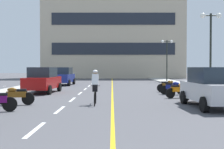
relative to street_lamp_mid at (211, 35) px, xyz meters
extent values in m
plane|color=#47474C|center=(-7.01, 3.28, -4.06)|extent=(140.00, 140.00, 0.00)
cube|color=#A8A8A3|center=(-14.21, 6.28, -4.00)|extent=(2.40, 72.00, 0.12)
cube|color=#A8A8A3|center=(0.19, 6.28, -4.00)|extent=(2.40, 72.00, 0.12)
cube|color=silver|center=(-9.01, -11.72, -4.05)|extent=(0.14, 2.20, 0.01)
cube|color=silver|center=(-9.01, -7.72, -4.05)|extent=(0.14, 2.20, 0.01)
cube|color=silver|center=(-9.01, -3.72, -4.05)|extent=(0.14, 2.20, 0.01)
cube|color=silver|center=(-9.01, 0.28, -4.05)|extent=(0.14, 2.20, 0.01)
cube|color=silver|center=(-9.01, 4.28, -4.05)|extent=(0.14, 2.20, 0.01)
cube|color=silver|center=(-9.01, 8.28, -4.05)|extent=(0.14, 2.20, 0.01)
cube|color=silver|center=(-9.01, 12.28, -4.05)|extent=(0.14, 2.20, 0.01)
cube|color=silver|center=(-9.01, 16.28, -4.05)|extent=(0.14, 2.20, 0.01)
cube|color=silver|center=(-9.01, 20.28, -4.05)|extent=(0.14, 2.20, 0.01)
cube|color=silver|center=(-9.01, 24.28, -4.05)|extent=(0.14, 2.20, 0.01)
cube|color=silver|center=(-9.01, 28.28, -4.05)|extent=(0.14, 2.20, 0.01)
cube|color=gold|center=(-6.76, 6.28, -4.05)|extent=(0.12, 66.00, 0.01)
cube|color=#BCAD93|center=(-6.56, 30.51, 3.97)|extent=(23.65, 6.47, 16.04)
cube|color=#1E232D|center=(-6.56, 27.23, 0.76)|extent=(19.87, 0.10, 1.93)
cube|color=#1E232D|center=(-6.56, 27.23, 5.57)|extent=(19.87, 0.10, 1.93)
cylinder|color=black|center=(0.00, 0.00, -1.24)|extent=(0.14, 0.14, 5.39)
cylinder|color=black|center=(0.00, 0.00, 1.31)|extent=(1.10, 0.08, 0.08)
sphere|color=white|center=(-0.55, 0.00, 1.31)|extent=(0.36, 0.36, 0.36)
sphere|color=white|center=(0.55, 0.00, 1.31)|extent=(0.36, 0.36, 0.36)
cylinder|color=black|center=(0.05, 16.35, -1.41)|extent=(0.14, 0.14, 5.06)
cylinder|color=black|center=(0.05, 16.35, 0.97)|extent=(1.10, 0.08, 0.08)
sphere|color=white|center=(-0.50, 16.35, 0.97)|extent=(0.36, 0.36, 0.36)
sphere|color=white|center=(0.60, 16.35, 0.97)|extent=(0.36, 0.36, 0.36)
cylinder|color=black|center=(-3.20, -5.65, -3.74)|extent=(0.25, 0.65, 0.64)
cylinder|color=black|center=(-1.50, -5.56, -3.74)|extent=(0.25, 0.65, 0.64)
cylinder|color=black|center=(-3.06, -8.45, -3.74)|extent=(0.25, 0.65, 0.64)
cube|color=#B7B7BC|center=(-2.28, -7.00, -3.34)|extent=(1.91, 4.28, 0.80)
cube|color=#1E2833|center=(-2.28, -7.00, -2.59)|extent=(1.67, 2.28, 0.70)
cylinder|color=black|center=(-12.47, 2.12, -3.74)|extent=(0.26, 0.65, 0.64)
cylinder|color=black|center=(-10.77, 2.02, -3.74)|extent=(0.26, 0.65, 0.64)
cylinder|color=black|center=(-12.64, -0.67, -3.74)|extent=(0.26, 0.65, 0.64)
cylinder|color=black|center=(-10.94, -0.78, -3.74)|extent=(0.26, 0.65, 0.64)
cube|color=maroon|center=(-11.70, 0.67, -3.34)|extent=(1.95, 4.30, 0.80)
cube|color=#1E2833|center=(-11.70, 0.67, -2.59)|extent=(1.69, 2.29, 0.70)
cylinder|color=black|center=(-12.54, 11.16, -3.74)|extent=(0.25, 0.65, 0.64)
cylinder|color=black|center=(-10.84, 11.09, -3.74)|extent=(0.25, 0.65, 0.64)
cylinder|color=black|center=(-12.66, 8.36, -3.74)|extent=(0.25, 0.65, 0.64)
cylinder|color=black|center=(-10.96, 8.29, -3.74)|extent=(0.25, 0.65, 0.64)
cube|color=navy|center=(-11.75, 9.72, -3.34)|extent=(1.87, 4.27, 0.80)
cube|color=#1E2833|center=(-11.75, 9.72, -2.59)|extent=(1.65, 2.26, 0.70)
cylinder|color=black|center=(-10.97, -8.22, -3.76)|extent=(0.61, 0.24, 0.60)
cube|color=black|center=(-11.26, -8.29, -3.34)|extent=(0.48, 0.34, 0.10)
cylinder|color=black|center=(-11.91, -6.24, -3.76)|extent=(0.61, 0.18, 0.60)
cylinder|color=black|center=(-10.82, -6.08, -3.76)|extent=(0.61, 0.18, 0.60)
cube|color=brown|center=(-11.37, -6.16, -3.54)|extent=(0.93, 0.40, 0.28)
ellipsoid|color=brown|center=(-11.57, -6.19, -3.32)|extent=(0.47, 0.30, 0.22)
cube|color=black|center=(-11.12, -6.13, -3.34)|extent=(0.47, 0.30, 0.10)
cylinder|color=silver|center=(-11.91, -6.24, -3.16)|extent=(0.11, 0.60, 0.03)
cylinder|color=black|center=(-1.87, -4.38, -3.76)|extent=(0.60, 0.28, 0.60)
cylinder|color=black|center=(-2.92, -4.72, -3.76)|extent=(0.60, 0.28, 0.60)
cube|color=orange|center=(-2.40, -4.55, -3.54)|extent=(0.94, 0.54, 0.28)
ellipsoid|color=orange|center=(-2.21, -4.49, -3.32)|extent=(0.49, 0.36, 0.22)
cube|color=black|center=(-2.64, -4.63, -3.34)|extent=(0.49, 0.36, 0.10)
cylinder|color=silver|center=(-1.87, -4.38, -3.16)|extent=(0.21, 0.58, 0.03)
cylinder|color=black|center=(-2.32, -2.68, -3.76)|extent=(0.60, 0.30, 0.60)
cylinder|color=black|center=(-3.36, -3.05, -3.76)|extent=(0.60, 0.30, 0.60)
cube|color=orange|center=(-2.84, -2.87, -3.54)|extent=(0.94, 0.57, 0.28)
ellipsoid|color=orange|center=(-2.65, -2.80, -3.32)|extent=(0.50, 0.37, 0.22)
cube|color=black|center=(-3.07, -2.95, -3.34)|extent=(0.50, 0.37, 0.10)
cylinder|color=silver|center=(-2.32, -2.68, -3.16)|extent=(0.23, 0.58, 0.03)
cylinder|color=black|center=(-2.21, -0.89, -3.76)|extent=(0.60, 0.26, 0.60)
cylinder|color=black|center=(-3.27, -0.59, -3.76)|extent=(0.60, 0.26, 0.60)
cube|color=navy|center=(-2.74, -0.74, -3.54)|extent=(0.94, 0.52, 0.28)
ellipsoid|color=navy|center=(-2.55, -0.80, -3.32)|extent=(0.49, 0.35, 0.22)
cube|color=black|center=(-2.98, -0.67, -3.34)|extent=(0.49, 0.35, 0.10)
cylinder|color=silver|center=(-2.21, -0.89, -3.16)|extent=(0.19, 0.59, 0.03)
cylinder|color=black|center=(-2.13, 1.54, -3.76)|extent=(0.61, 0.24, 0.60)
cylinder|color=black|center=(-3.19, 1.28, -3.76)|extent=(0.61, 0.24, 0.60)
cube|color=brown|center=(-2.66, 1.41, -3.54)|extent=(0.94, 0.49, 0.28)
ellipsoid|color=brown|center=(-2.46, 1.46, -3.32)|extent=(0.48, 0.34, 0.22)
cube|color=black|center=(-2.90, 1.35, -3.34)|extent=(0.48, 0.34, 0.10)
cylinder|color=silver|center=(-2.13, 1.54, -3.16)|extent=(0.17, 0.59, 0.03)
torus|color=black|center=(-7.60, -5.45, -3.72)|extent=(0.05, 0.72, 0.72)
torus|color=black|center=(-7.59, -6.50, -3.72)|extent=(0.05, 0.72, 0.72)
cylinder|color=black|center=(-7.59, -6.00, -3.42)|extent=(0.05, 0.95, 0.04)
cube|color=black|center=(-7.59, -6.15, -3.20)|extent=(0.10, 0.20, 0.06)
cylinder|color=black|center=(-7.60, -5.55, -3.17)|extent=(0.42, 0.03, 0.03)
cube|color=black|center=(-7.59, -6.10, -3.27)|extent=(0.24, 0.36, 0.28)
cube|color=white|center=(-7.59, -5.95, -2.87)|extent=(0.32, 0.46, 0.61)
sphere|color=#8C6647|center=(-7.60, -5.82, -2.52)|extent=(0.20, 0.20, 0.20)
ellipsoid|color=white|center=(-7.60, -5.82, -2.45)|extent=(0.24, 0.26, 0.16)
camera|label=1|loc=(-6.78, -20.23, -2.24)|focal=47.24mm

